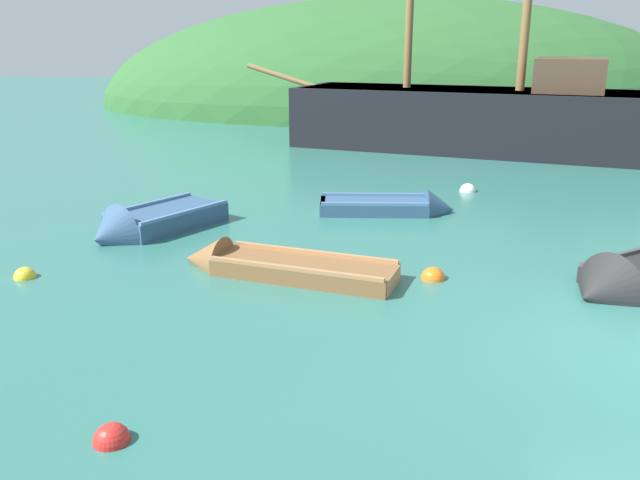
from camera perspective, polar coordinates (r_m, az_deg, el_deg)
shore_hill at (r=40.97m, az=6.74°, el=11.81°), size 36.20×23.72×12.59m
sailing_ship at (r=24.30m, az=12.93°, el=9.80°), size 14.83×7.06×11.53m
rowboat_outer_right at (r=15.07m, az=6.69°, el=2.74°), size 3.16×1.21×0.95m
rowboat_near_dock at (r=13.91m, az=-14.90°, el=1.24°), size 2.62×3.22×1.21m
rowboat_outer_left at (r=11.67m, az=26.12°, el=-3.38°), size 3.34×2.94×1.22m
rowboat_portside at (r=11.12m, az=-4.36°, el=-2.53°), size 3.94×1.87×0.93m
buoy_orange at (r=11.04m, az=9.93°, el=-3.37°), size 0.41×0.41×0.41m
buoy_white at (r=17.55m, az=12.90°, el=4.20°), size 0.43×0.43×0.43m
buoy_red at (r=7.09m, az=-17.88°, el=-16.53°), size 0.38×0.38×0.38m
buoy_yellow at (r=12.01m, az=-24.57°, el=-3.03°), size 0.37×0.37×0.37m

